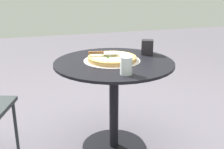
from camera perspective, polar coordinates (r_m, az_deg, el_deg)
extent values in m
plane|color=slate|center=(2.30, 0.37, -14.55)|extent=(10.00, 10.00, 0.00)
cylinder|color=black|center=(2.01, 0.41, 2.42)|extent=(0.86, 0.86, 0.02)
cylinder|color=black|center=(2.13, 0.39, -6.53)|extent=(0.07, 0.07, 0.67)
cylinder|color=black|center=(2.30, 0.37, -14.36)|extent=(0.50, 0.50, 0.02)
cylinder|color=silver|center=(2.02, 0.00, 2.86)|extent=(0.41, 0.41, 0.00)
cylinder|color=tan|center=(2.02, 0.00, 3.31)|extent=(0.35, 0.35, 0.03)
cylinder|color=beige|center=(2.02, 0.00, 3.74)|extent=(0.31, 0.31, 0.00)
sphere|color=silver|center=(1.98, 2.20, 3.58)|extent=(0.01, 0.01, 0.01)
sphere|color=#237021|center=(1.96, -0.85, 3.42)|extent=(0.01, 0.01, 0.01)
sphere|color=#367731|center=(2.00, -1.58, 3.77)|extent=(0.02, 0.02, 0.02)
sphere|color=silver|center=(2.07, -1.30, 4.34)|extent=(0.02, 0.02, 0.02)
sphere|color=silver|center=(2.05, -2.02, 4.12)|extent=(0.01, 0.01, 0.01)
sphere|color=#E7E8C1|center=(2.07, 1.10, 4.31)|extent=(0.02, 0.02, 0.02)
sphere|color=#DFEEC6|center=(2.01, -0.51, 3.92)|extent=(0.02, 0.02, 0.02)
cube|color=silver|center=(2.03, -0.31, 4.39)|extent=(0.10, 0.11, 0.00)
cube|color=brown|center=(2.01, -3.28, 4.48)|extent=(0.04, 0.11, 0.02)
cylinder|color=white|center=(1.72, 2.91, 1.82)|extent=(0.08, 0.08, 0.11)
cube|color=black|center=(2.22, 7.20, 5.56)|extent=(0.11, 0.11, 0.11)
cylinder|color=#2A3032|center=(2.29, -19.03, -9.90)|extent=(0.02, 0.02, 0.42)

